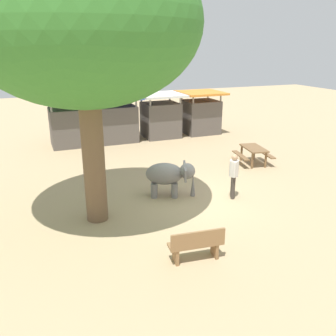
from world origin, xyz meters
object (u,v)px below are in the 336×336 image
(picnic_table_far, at_px, (254,152))
(market_stall_white, at_px, (161,118))
(elephant, at_px, (170,175))
(market_stall_green, at_px, (70,125))
(wooden_bench, at_px, (197,244))
(shade_tree_main, at_px, (84,24))
(market_stall_orange, at_px, (200,115))
(market_stall_blue, at_px, (117,121))
(person_handler, at_px, (234,173))

(picnic_table_far, height_order, market_stall_white, market_stall_white)
(elephant, bearing_deg, market_stall_green, 127.53)
(wooden_bench, xyz_separation_m, picnic_table_far, (5.83, 6.07, 0.12))
(elephant, xyz_separation_m, market_stall_green, (-2.40, 8.37, 0.35))
(wooden_bench, bearing_deg, shade_tree_main, 125.76)
(wooden_bench, height_order, market_stall_orange, market_stall_orange)
(market_stall_blue, bearing_deg, shade_tree_main, -107.85)
(person_handler, distance_m, shade_tree_main, 6.75)
(person_handler, bearing_deg, market_stall_white, -68.83)
(market_stall_white, bearing_deg, shade_tree_main, -121.13)
(market_stall_white, distance_m, market_stall_orange, 2.60)
(picnic_table_far, height_order, market_stall_green, market_stall_green)
(market_stall_white, bearing_deg, person_handler, -94.75)
(market_stall_green, bearing_deg, market_stall_white, 0.00)
(market_stall_orange, bearing_deg, shade_tree_main, -131.54)
(market_stall_green, bearing_deg, picnic_table_far, -41.03)
(picnic_table_far, xyz_separation_m, market_stall_blue, (-4.73, 6.38, 0.55))
(shade_tree_main, relative_size, wooden_bench, 5.59)
(person_handler, distance_m, market_stall_orange, 9.96)
(person_handler, distance_m, wooden_bench, 4.28)
(person_handler, height_order, shade_tree_main, shade_tree_main)
(person_handler, xyz_separation_m, picnic_table_far, (2.91, 2.99, -0.36))
(elephant, xyz_separation_m, market_stall_orange, (5.40, 8.37, 0.35))
(elephant, distance_m, shade_tree_main, 5.70)
(elephant, xyz_separation_m, market_stall_blue, (0.20, 8.37, 0.35))
(person_handler, distance_m, picnic_table_far, 4.19)
(wooden_bench, xyz_separation_m, market_stall_green, (-1.49, 12.45, 0.67))
(person_handler, xyz_separation_m, shade_tree_main, (-4.79, 0.15, 4.76))
(elephant, distance_m, market_stall_green, 8.72)
(shade_tree_main, distance_m, market_stall_white, 11.70)
(shade_tree_main, bearing_deg, elephant, 17.05)
(shade_tree_main, relative_size, market_stall_white, 3.18)
(person_handler, bearing_deg, shade_tree_main, 24.18)
(market_stall_orange, bearing_deg, market_stall_blue, 180.00)
(market_stall_blue, xyz_separation_m, market_stall_white, (2.60, 0.00, 0.00))
(market_stall_green, bearing_deg, shade_tree_main, -92.30)
(elephant, relative_size, wooden_bench, 1.24)
(market_stall_blue, relative_size, market_stall_white, 1.00)
(market_stall_green, xyz_separation_m, market_stall_blue, (2.60, 0.00, 0.00))
(picnic_table_far, relative_size, market_stall_blue, 0.69)
(shade_tree_main, xyz_separation_m, market_stall_blue, (2.97, 9.22, -4.57))
(elephant, relative_size, market_stall_blue, 0.71)
(picnic_table_far, distance_m, market_stall_green, 9.73)
(picnic_table_far, bearing_deg, elephant, -58.05)
(market_stall_blue, distance_m, market_stall_orange, 5.20)
(market_stall_orange, bearing_deg, market_stall_white, 180.00)
(person_handler, relative_size, shade_tree_main, 0.20)
(market_stall_green, relative_size, market_stall_white, 1.00)
(elephant, xyz_separation_m, person_handler, (2.02, -1.00, 0.15))
(shade_tree_main, height_order, market_stall_green, shade_tree_main)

